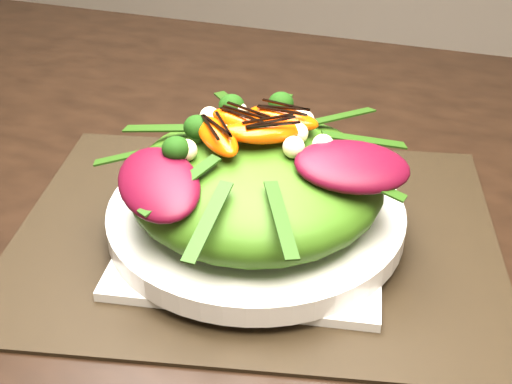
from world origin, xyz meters
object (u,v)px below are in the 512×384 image
(placemat, at_px, (256,233))
(salad_bowl, at_px, (256,215))
(lettuce_mound, at_px, (256,181))
(plate_base, at_px, (256,227))
(dining_table, at_px, (31,163))
(orange_segment, at_px, (269,119))

(placemat, height_order, salad_bowl, salad_bowl)
(placemat, relative_size, lettuce_mound, 1.95)
(lettuce_mound, bearing_deg, salad_bowl, 90.00)
(placemat, xyz_separation_m, plate_base, (-0.00, -0.00, 0.01))
(dining_table, height_order, salad_bowl, dining_table)
(plate_base, bearing_deg, placemat, 26.57)
(placemat, xyz_separation_m, lettuce_mound, (-0.00, -0.00, 0.06))
(salad_bowl, height_order, lettuce_mound, lettuce_mound)
(dining_table, bearing_deg, orange_segment, -7.78)
(dining_table, height_order, lettuce_mound, dining_table)
(placemat, distance_m, salad_bowl, 0.02)
(dining_table, relative_size, lettuce_mound, 7.09)
(placemat, bearing_deg, dining_table, 165.89)
(lettuce_mound, bearing_deg, plate_base, 0.00)
(plate_base, height_order, lettuce_mound, lettuce_mound)
(plate_base, bearing_deg, lettuce_mound, 0.00)
(lettuce_mound, bearing_deg, placemat, 26.57)
(orange_segment, bearing_deg, plate_base, -90.90)
(salad_bowl, xyz_separation_m, orange_segment, (0.00, 0.03, 0.08))
(dining_table, bearing_deg, salad_bowl, -14.11)
(dining_table, relative_size, plate_base, 6.98)
(salad_bowl, height_order, orange_segment, orange_segment)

